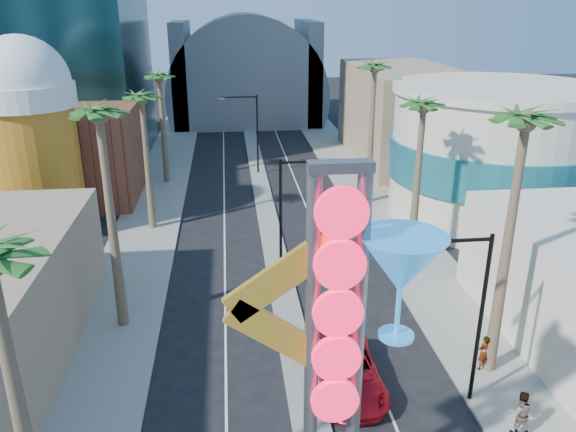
% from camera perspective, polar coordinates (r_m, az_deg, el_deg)
% --- Properties ---
extents(sidewalk_west, '(5.00, 100.00, 0.15)m').
position_cam_1_polar(sidewalk_west, '(49.52, -13.46, 0.99)').
color(sidewalk_west, gray).
rests_on(sidewalk_west, ground).
extents(sidewalk_east, '(5.00, 100.00, 0.15)m').
position_cam_1_polar(sidewalk_east, '(50.65, 8.37, 1.81)').
color(sidewalk_east, gray).
rests_on(sidewalk_east, ground).
extents(median, '(1.60, 84.00, 0.15)m').
position_cam_1_polar(median, '(52.01, -2.65, 2.53)').
color(median, gray).
rests_on(median, ground).
extents(brick_filler_west, '(10.00, 10.00, 8.00)m').
position_cam_1_polar(brick_filler_west, '(52.45, -20.54, 5.83)').
color(brick_filler_west, brown).
rests_on(brick_filler_west, ground).
extents(filler_east, '(10.00, 20.00, 10.00)m').
position_cam_1_polar(filler_east, '(63.27, 11.49, 10.09)').
color(filler_east, '#9A7A63').
rests_on(filler_east, ground).
extents(beer_mug, '(7.00, 7.00, 14.50)m').
position_cam_1_polar(beer_mug, '(44.42, -24.76, 7.80)').
color(beer_mug, '#B16517').
rests_on(beer_mug, ground).
extents(turquoise_building, '(16.60, 16.60, 10.60)m').
position_cam_1_polar(turquoise_building, '(47.63, 20.20, 5.99)').
color(turquoise_building, beige).
rests_on(turquoise_building, ground).
extents(canopy, '(22.00, 16.00, 22.00)m').
position_cam_1_polar(canopy, '(84.19, -4.27, 12.60)').
color(canopy, slate).
rests_on(canopy, ground).
extents(neon_sign, '(6.53, 2.60, 12.55)m').
position_cam_1_polar(neon_sign, '(17.36, 7.52, -11.32)').
color(neon_sign, gray).
rests_on(neon_sign, ground).
extents(streetlight_0, '(3.79, 0.25, 8.00)m').
position_cam_1_polar(streetlight_0, '(33.53, 0.18, 0.66)').
color(streetlight_0, black).
rests_on(streetlight_0, ground).
extents(streetlight_1, '(3.79, 0.25, 8.00)m').
position_cam_1_polar(streetlight_1, '(56.51, -3.70, 9.06)').
color(streetlight_1, black).
rests_on(streetlight_1, ground).
extents(streetlight_2, '(3.45, 0.25, 8.00)m').
position_cam_1_polar(streetlight_2, '(24.53, 18.15, -8.66)').
color(streetlight_2, black).
rests_on(streetlight_2, ground).
extents(palm_1, '(2.40, 2.40, 12.70)m').
position_cam_1_polar(palm_1, '(28.48, -18.52, 8.35)').
color(palm_1, brown).
rests_on(palm_1, ground).
extents(palm_2, '(2.40, 2.40, 11.20)m').
position_cam_1_polar(palm_2, '(42.27, -14.61, 10.73)').
color(palm_2, brown).
rests_on(palm_2, ground).
extents(palm_3, '(2.40, 2.40, 11.20)m').
position_cam_1_polar(palm_3, '(54.04, -12.93, 12.99)').
color(palm_3, brown).
rests_on(palm_3, ground).
extents(palm_5, '(2.40, 2.40, 13.20)m').
position_cam_1_polar(palm_5, '(24.95, 22.80, 7.18)').
color(palm_5, brown).
rests_on(palm_5, ground).
extents(palm_6, '(2.40, 2.40, 11.70)m').
position_cam_1_polar(palm_6, '(35.95, 13.53, 9.84)').
color(palm_6, brown).
rests_on(palm_6, ground).
extents(palm_7, '(2.40, 2.40, 12.70)m').
position_cam_1_polar(palm_7, '(47.15, 8.77, 13.81)').
color(palm_7, brown).
rests_on(palm_7, ground).
extents(red_pickup, '(2.87, 6.07, 1.68)m').
position_cam_1_polar(red_pickup, '(26.58, 6.13, -15.34)').
color(red_pickup, '#A90D18').
rests_on(red_pickup, ground).
extents(pedestrian_a, '(0.76, 0.61, 1.80)m').
position_cam_1_polar(pedestrian_a, '(28.72, 19.26, -12.97)').
color(pedestrian_a, gray).
rests_on(pedestrian_a, sidewalk_east).
extents(pedestrian_b, '(1.11, 0.95, 1.97)m').
position_cam_1_polar(pedestrian_b, '(25.53, 22.49, -18.00)').
color(pedestrian_b, gray).
rests_on(pedestrian_b, sidewalk_east).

